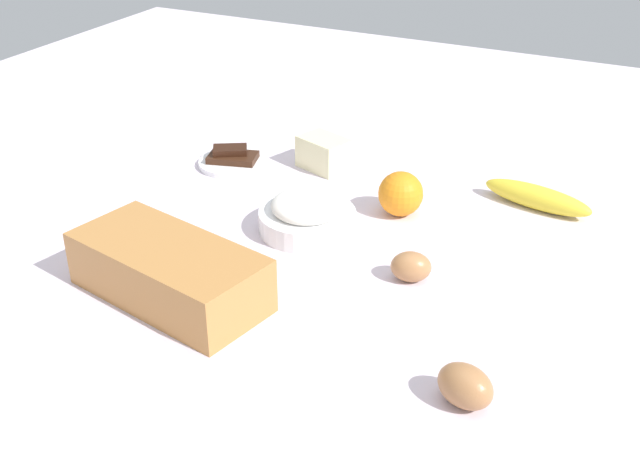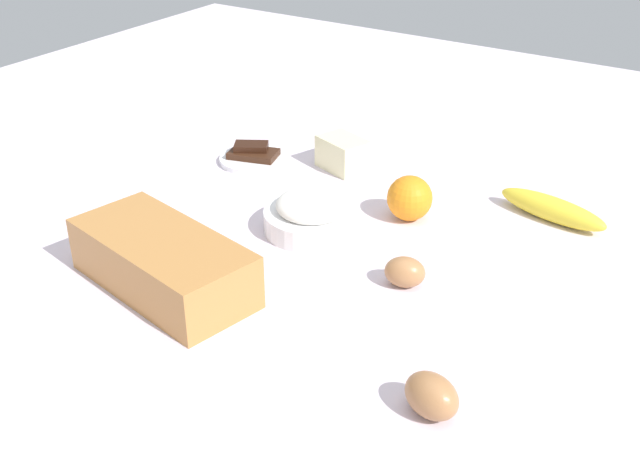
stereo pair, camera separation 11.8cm
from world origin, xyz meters
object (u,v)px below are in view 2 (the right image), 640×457
object	(u,v)px
butter_block	(343,154)
egg_beside_bowl	(432,396)
loaf_pan	(163,261)
orange_fruit	(410,198)
chocolate_plate	(253,157)
banana	(552,209)
flour_bowl	(312,214)
egg_near_butter	(405,272)

from	to	relation	value
butter_block	egg_beside_bowl	distance (m)	0.67
loaf_pan	butter_block	distance (m)	0.48
egg_beside_bowl	orange_fruit	bearing A→B (deg)	-59.84
orange_fruit	chocolate_plate	world-z (taller)	orange_fruit
banana	flour_bowl	bearing A→B (deg)	37.86
flour_bowl	egg_beside_bowl	distance (m)	0.45
orange_fruit	egg_beside_bowl	bearing A→B (deg)	120.16
chocolate_plate	egg_beside_bowl	bearing A→B (deg)	142.62
butter_block	egg_near_butter	xyz separation A→B (m)	(-0.28, 0.30, -0.01)
butter_block	egg_beside_bowl	world-z (taller)	butter_block
butter_block	flour_bowl	bearing A→B (deg)	109.88
loaf_pan	orange_fruit	xyz separation A→B (m)	(-0.20, -0.37, -0.00)
butter_block	chocolate_plate	world-z (taller)	butter_block
orange_fruit	chocolate_plate	xyz separation A→B (m)	(0.36, -0.05, -0.03)
loaf_pan	egg_beside_bowl	bearing A→B (deg)	-172.52
egg_beside_bowl	banana	bearing A→B (deg)	-86.05
flour_bowl	banana	bearing A→B (deg)	-142.14
chocolate_plate	orange_fruit	bearing A→B (deg)	172.57
banana	chocolate_plate	xyz separation A→B (m)	(0.55, 0.08, -0.01)
loaf_pan	flour_bowl	world-z (taller)	loaf_pan
flour_bowl	orange_fruit	world-z (taller)	orange_fruit
orange_fruit	butter_block	size ratio (longest dim) A/B	0.83
flour_bowl	egg_near_butter	size ratio (longest dim) A/B	2.66
flour_bowl	orange_fruit	size ratio (longest dim) A/B	2.08
orange_fruit	butter_block	distance (m)	0.23
banana	butter_block	size ratio (longest dim) A/B	2.11
banana	butter_block	world-z (taller)	butter_block
flour_bowl	banana	world-z (taller)	flour_bowl
flour_bowl	chocolate_plate	size ratio (longest dim) A/B	1.20
egg_beside_bowl	egg_near_butter	bearing A→B (deg)	-56.19
butter_block	egg_near_butter	world-z (taller)	butter_block
egg_near_butter	egg_beside_bowl	world-z (taller)	egg_beside_bowl
egg_near_butter	egg_beside_bowl	xyz separation A→B (m)	(-0.15, 0.22, 0.00)
loaf_pan	egg_beside_bowl	xyz separation A→B (m)	(-0.43, 0.03, -0.02)
loaf_pan	chocolate_plate	xyz separation A→B (m)	(0.16, -0.42, -0.03)
egg_near_butter	chocolate_plate	xyz separation A→B (m)	(0.44, -0.23, -0.01)
egg_near_butter	egg_beside_bowl	bearing A→B (deg)	123.81
orange_fruit	chocolate_plate	distance (m)	0.36
flour_bowl	chocolate_plate	bearing A→B (deg)	-34.18
orange_fruit	banana	bearing A→B (deg)	-148.28
banana	chocolate_plate	bearing A→B (deg)	7.86
egg_beside_bowl	loaf_pan	bearing A→B (deg)	-4.42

